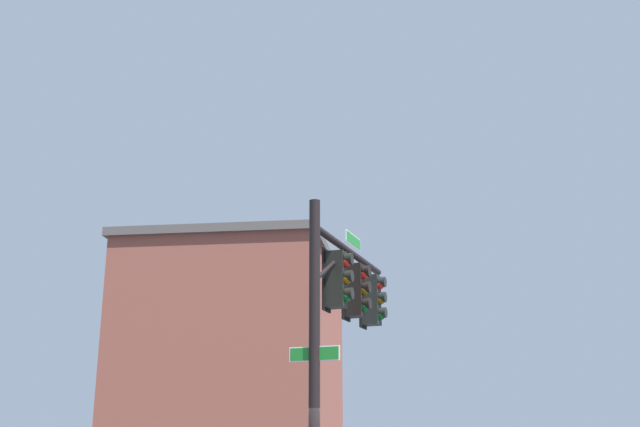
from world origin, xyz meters
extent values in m
cylinder|color=black|center=(0.00, 0.00, 3.11)|extent=(0.20, 0.20, 6.23)
cylinder|color=black|center=(1.99, -0.47, 5.72)|extent=(4.02, 1.07, 0.14)
cylinder|color=black|center=(0.90, -0.21, 5.22)|extent=(1.85, 0.51, 1.07)
cube|color=black|center=(1.14, -0.27, 4.97)|extent=(0.38, 0.42, 1.10)
cube|color=black|center=(1.18, -0.07, 4.97)|extent=(0.44, 0.13, 1.22)
sphere|color=#FF2018|center=(1.10, -0.46, 5.31)|extent=(0.22, 0.22, 0.22)
cylinder|color=black|center=(1.09, -0.52, 5.36)|extent=(0.25, 0.18, 0.23)
sphere|color=#855607|center=(1.10, -0.46, 4.97)|extent=(0.22, 0.22, 0.22)
cylinder|color=black|center=(1.09, -0.52, 5.02)|extent=(0.25, 0.18, 0.23)
sphere|color=#0B621E|center=(1.10, -0.46, 4.63)|extent=(0.22, 0.22, 0.22)
cylinder|color=black|center=(1.09, -0.52, 4.68)|extent=(0.25, 0.18, 0.23)
cube|color=black|center=(2.28, -0.53, 4.97)|extent=(0.40, 0.43, 1.10)
cube|color=black|center=(2.33, -0.34, 4.97)|extent=(0.44, 0.15, 1.22)
sphere|color=#FF2018|center=(2.23, -0.73, 5.31)|extent=(0.22, 0.22, 0.22)
cylinder|color=black|center=(2.21, -0.79, 5.36)|extent=(0.26, 0.19, 0.23)
sphere|color=#855607|center=(2.23, -0.73, 4.97)|extent=(0.22, 0.22, 0.22)
cylinder|color=black|center=(2.21, -0.79, 5.02)|extent=(0.26, 0.19, 0.23)
sphere|color=#0B621E|center=(2.23, -0.73, 4.63)|extent=(0.22, 0.22, 0.22)
cylinder|color=black|center=(2.21, -0.79, 4.68)|extent=(0.26, 0.19, 0.23)
cube|color=black|center=(3.42, -0.80, 4.97)|extent=(0.39, 0.42, 1.10)
cube|color=black|center=(3.46, -0.61, 4.97)|extent=(0.44, 0.14, 1.22)
sphere|color=#FF2018|center=(3.37, -0.99, 5.31)|extent=(0.22, 0.22, 0.22)
cylinder|color=black|center=(3.36, -1.05, 5.36)|extent=(0.26, 0.19, 0.23)
sphere|color=#855607|center=(3.37, -0.99, 4.97)|extent=(0.22, 0.22, 0.22)
cylinder|color=black|center=(3.36, -1.05, 5.02)|extent=(0.26, 0.19, 0.23)
sphere|color=#0B621E|center=(3.37, -0.99, 4.63)|extent=(0.22, 0.22, 0.22)
cylinder|color=black|center=(3.36, -1.05, 4.68)|extent=(0.26, 0.19, 0.23)
cube|color=white|center=(2.19, -0.51, 6.02)|extent=(0.92, 0.23, 0.26)
cube|color=#1F7C30|center=(2.19, -0.51, 6.02)|extent=(0.88, 0.23, 0.22)
cube|color=white|center=(0.00, 0.00, 3.42)|extent=(0.23, 0.92, 0.26)
cube|color=#1E7928|center=(0.00, 0.00, 3.42)|extent=(0.23, 0.88, 0.22)
cube|color=brown|center=(15.72, 5.09, 4.38)|extent=(9.66, 7.03, 8.76)
cube|color=#544E4C|center=(15.72, 5.09, 8.91)|extent=(9.96, 7.33, 0.30)
cube|color=#A5B7C6|center=(19.83, 8.62, 2.84)|extent=(0.90, 0.04, 1.20)
cube|color=#A5B7C6|center=(16.00, 8.62, 6.35)|extent=(0.90, 0.04, 1.20)
cube|color=#A5B7C6|center=(13.62, 8.62, 6.71)|extent=(0.90, 0.04, 1.20)
camera|label=1|loc=(-13.58, -1.85, 1.84)|focal=43.76mm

